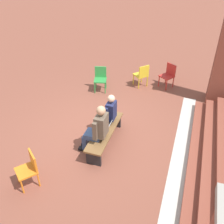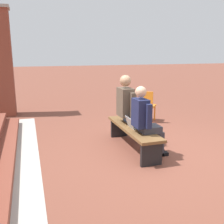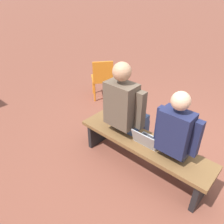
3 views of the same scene
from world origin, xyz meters
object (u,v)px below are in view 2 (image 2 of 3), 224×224
Objects in this scene: bench at (133,131)px; person_student at (145,119)px; plastic_chair_near_bench_left at (146,104)px; laptop at (134,125)px; person_adult at (130,108)px.

person_student reaches higher than bench.
laptop is at bearing 148.69° from plastic_chair_near_bench_left.
bench is at bearing 168.04° from person_adult.
person_student reaches higher than laptop.
laptop reaches higher than bench.
laptop is at bearing 169.45° from bench.
plastic_chair_near_bench_left is at bearing -31.95° from bench.
laptop is at bearing 12.63° from person_student.
plastic_chair_near_bench_left reaches higher than laptop.
person_student is 0.74m from person_adult.
bench is 2.08m from plastic_chair_near_bench_left.
person_adult is (0.74, -0.01, 0.05)m from person_student.
person_student reaches higher than plastic_chair_near_bench_left.
person_student is (-0.40, -0.06, 0.34)m from bench.
person_adult is at bearing 144.24° from plastic_chair_near_bench_left.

